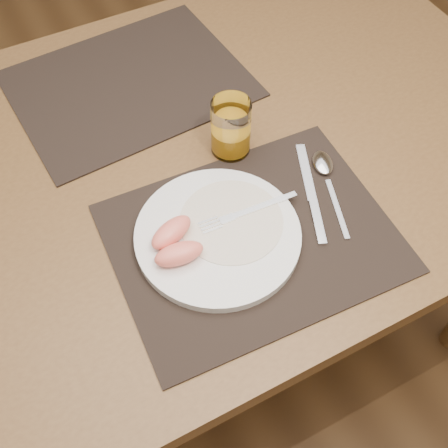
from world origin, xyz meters
The scene contains 11 objects.
ground centered at (0.00, 0.00, 0.00)m, with size 5.00×5.00×0.00m, color brown.
table centered at (0.00, 0.00, 0.67)m, with size 1.40×0.90×0.75m.
placemat_near centered at (0.02, -0.22, 0.75)m, with size 0.45×0.35×0.00m, color black.
placemat_far centered at (-0.02, 0.22, 0.75)m, with size 0.45×0.35×0.00m, color black.
plate centered at (-0.04, -0.20, 0.76)m, with size 0.27×0.27×0.02m, color white.
plate_dressing centered at (-0.01, -0.19, 0.77)m, with size 0.17×0.17×0.00m.
fork centered at (0.01, -0.18, 0.77)m, with size 0.18×0.03×0.00m.
knife centered at (0.14, -0.20, 0.76)m, with size 0.10×0.21×0.01m.
spoon centered at (0.20, -0.16, 0.76)m, with size 0.08×0.19×0.01m.
juice_glass centered at (0.08, -0.03, 0.80)m, with size 0.07×0.07×0.11m.
grapefruit_wedges centered at (-0.11, -0.19, 0.79)m, with size 0.09×0.10×0.03m.
Camera 1 is at (-0.26, -0.65, 1.52)m, focal length 45.00 mm.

